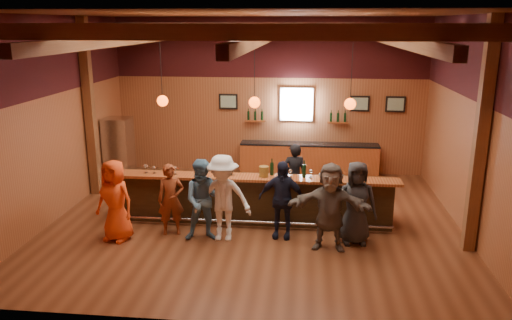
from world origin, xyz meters
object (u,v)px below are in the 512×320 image
object	(u,v)px
customer_denim	(204,200)
customer_brown	(330,207)
customer_white	(223,198)
customer_dark	(356,203)
ice_bucket	(264,171)
bar_counter	(256,197)
customer_navy	(282,200)
customer_redvest	(171,200)
stainless_fridge	(119,150)
customer_orange	(115,200)
back_bar_cabinet	(309,159)
bartender	(294,176)
bottle_a	(272,169)

from	to	relation	value
customer_denim	customer_brown	world-z (taller)	customer_brown
customer_white	customer_dark	xyz separation A→B (m)	(2.67, 0.14, -0.05)
ice_bucket	bar_counter	bearing A→B (deg)	123.50
bar_counter	customer_denim	size ratio (longest dim) A/B	3.69
customer_navy	customer_brown	world-z (taller)	customer_brown
customer_redvest	customer_dark	xyz separation A→B (m)	(3.81, -0.06, 0.09)
customer_redvest	customer_denim	size ratio (longest dim) A/B	0.89
customer_white	customer_dark	size ratio (longest dim) A/B	1.06
stainless_fridge	customer_brown	distance (m)	6.88
ice_bucket	customer_orange	bearing A→B (deg)	-159.23
back_bar_cabinet	customer_dark	world-z (taller)	customer_dark
bar_counter	stainless_fridge	world-z (taller)	stainless_fridge
customer_white	customer_brown	size ratio (longest dim) A/B	1.03
customer_denim	bartender	bearing A→B (deg)	38.89
customer_redvest	ice_bucket	xyz separation A→B (m)	(1.89, 0.70, 0.46)
customer_orange	ice_bucket	xyz separation A→B (m)	(2.93, 1.11, 0.37)
bottle_a	customer_navy	bearing A→B (deg)	-71.28
customer_brown	customer_orange	bearing A→B (deg)	-174.77
customer_white	bartender	distance (m)	2.45
customer_redvest	customer_dark	size ratio (longest dim) A/B	0.89
customer_denim	ice_bucket	distance (m)	1.51
customer_redvest	bartender	xyz separation A→B (m)	(2.52, 1.83, 0.03)
customer_dark	customer_denim	bearing A→B (deg)	177.69
customer_navy	ice_bucket	size ratio (longest dim) A/B	7.24
customer_denim	customer_redvest	bearing A→B (deg)	153.25
bartender	customer_denim	bearing A→B (deg)	44.84
customer_orange	customer_white	xyz separation A→B (m)	(2.18, 0.22, 0.05)
customer_navy	back_bar_cabinet	bearing A→B (deg)	88.85
customer_redvest	customer_dark	distance (m)	3.81
customer_navy	customer_dark	world-z (taller)	customer_dark
bottle_a	bartender	bearing A→B (deg)	64.95
customer_denim	customer_white	world-z (taller)	customer_white
back_bar_cabinet	customer_orange	xyz separation A→B (m)	(-3.91, -4.99, 0.37)
back_bar_cabinet	customer_white	size ratio (longest dim) A/B	2.22
stainless_fridge	customer_white	xyz separation A→B (m)	(3.56, -3.65, 0.00)
bartender	customer_brown	bearing A→B (deg)	104.47
back_bar_cabinet	customer_white	bearing A→B (deg)	-110.01
customer_denim	stainless_fridge	bearing A→B (deg)	120.51
customer_denim	customer_navy	bearing A→B (deg)	-0.01
stainless_fridge	customer_brown	world-z (taller)	stainless_fridge
stainless_fridge	customer_white	distance (m)	5.10
customer_orange	ice_bucket	world-z (taller)	customer_orange
stainless_fridge	customer_orange	xyz separation A→B (m)	(1.39, -3.87, -0.05)
customer_denim	bartender	xyz separation A→B (m)	(1.76, 2.05, -0.06)
customer_denim	customer_white	xyz separation A→B (m)	(0.38, 0.03, 0.05)
stainless_fridge	customer_brown	xyz separation A→B (m)	(5.71, -3.84, -0.02)
ice_bucket	bartender	bearing A→B (deg)	60.86
back_bar_cabinet	customer_dark	size ratio (longest dim) A/B	2.35
customer_denim	bottle_a	world-z (taller)	customer_denim
bar_counter	bartender	distance (m)	1.20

